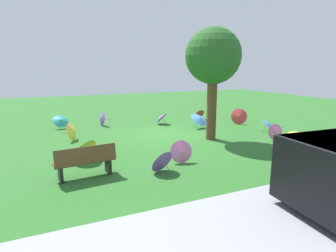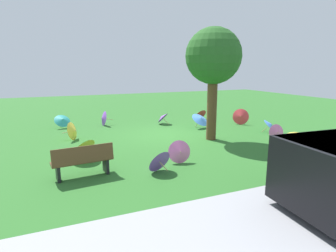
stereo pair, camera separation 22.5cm
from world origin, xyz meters
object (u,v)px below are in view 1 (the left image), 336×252
(shade_tree, at_px, (213,58))
(parasol_yellow_2, at_px, (73,131))
(parasol_red_1, at_px, (198,114))
(parasol_purple_1, at_px, (161,161))
(parasol_yellow_1, at_px, (83,149))
(parasol_pink_0, at_px, (182,152))
(parasol_red_0, at_px, (239,116))
(parasol_purple_0, at_px, (161,117))
(parasol_teal_0, at_px, (61,120))
(park_bench, at_px, (85,161))
(parasol_pink_2, at_px, (276,132))
(parasol_blue_0, at_px, (269,124))
(parasol_yellow_0, at_px, (296,140))
(parasol_blue_2, at_px, (200,119))
(parasol_purple_2, at_px, (101,119))

(shade_tree, distance_m, parasol_yellow_2, 6.34)
(parasol_red_1, height_order, parasol_yellow_2, parasol_yellow_2)
(shade_tree, bearing_deg, parasol_red_1, -113.60)
(parasol_purple_1, height_order, parasol_yellow_1, parasol_yellow_1)
(parasol_pink_0, relative_size, parasol_red_0, 0.88)
(parasol_purple_0, height_order, parasol_red_0, parasol_red_0)
(parasol_yellow_1, height_order, parasol_teal_0, parasol_yellow_1)
(park_bench, xyz_separation_m, parasol_yellow_2, (-0.13, -4.28, -0.08))
(park_bench, xyz_separation_m, parasol_pink_2, (-7.68, -0.92, -0.12))
(parasol_purple_1, relative_size, parasol_red_0, 0.97)
(parasol_blue_0, bearing_deg, parasol_purple_0, -44.31)
(park_bench, height_order, parasol_yellow_0, park_bench)
(parasol_blue_0, height_order, parasol_yellow_1, parasol_yellow_1)
(parasol_yellow_0, distance_m, parasol_blue_2, 5.24)
(parasol_purple_0, height_order, parasol_teal_0, parasol_teal_0)
(parasol_blue_0, bearing_deg, parasol_pink_2, 56.87)
(parasol_pink_0, height_order, parasol_purple_1, parasol_pink_0)
(parasol_red_1, relative_size, parasol_teal_0, 0.85)
(parasol_pink_0, height_order, parasol_purple_2, parasol_purple_2)
(parasol_purple_1, height_order, parasol_teal_0, parasol_teal_0)
(parasol_pink_0, distance_m, parasol_yellow_0, 3.91)
(parasol_red_0, relative_size, parasol_purple_2, 1.10)
(park_bench, bearing_deg, parasol_blue_0, -165.42)
(parasol_yellow_0, distance_m, parasol_yellow_2, 8.38)
(parasol_pink_2, relative_size, parasol_teal_0, 0.75)
(parasol_purple_0, relative_size, parasol_red_1, 1.12)
(park_bench, distance_m, parasol_purple_2, 6.96)
(shade_tree, bearing_deg, park_bench, 22.28)
(shade_tree, bearing_deg, parasol_purple_0, -79.80)
(parasol_purple_1, bearing_deg, parasol_red_0, -143.74)
(parasol_yellow_1, xyz_separation_m, parasol_blue_2, (-5.92, -2.79, 0.06))
(parasol_blue_0, height_order, parasol_purple_1, parasol_purple_1)
(parasol_purple_0, distance_m, parasol_red_1, 2.50)
(parasol_teal_0, relative_size, parasol_blue_2, 0.86)
(parasol_purple_2, bearing_deg, parasol_red_0, 159.57)
(park_bench, distance_m, parasol_yellow_0, 6.75)
(park_bench, bearing_deg, parasol_purple_0, -128.17)
(parasol_yellow_2, bearing_deg, parasol_yellow_0, 141.49)
(parasol_teal_0, xyz_separation_m, parasol_blue_2, (-6.22, 2.61, 0.05))
(park_bench, xyz_separation_m, parasol_red_0, (-8.42, -4.26, -0.05))
(parasol_purple_0, bearing_deg, shade_tree, 100.20)
(parasol_purple_0, distance_m, parasol_purple_1, 6.95)
(parasol_purple_0, xyz_separation_m, parasol_teal_0, (4.86, -0.91, 0.05))
(park_bench, height_order, parasol_purple_1, park_bench)
(parasol_pink_2, relative_size, parasol_purple_2, 0.91)
(parasol_purple_0, relative_size, parasol_pink_0, 1.19)
(parasol_blue_0, relative_size, parasol_blue_2, 0.81)
(parasol_pink_2, relative_size, parasol_yellow_2, 0.86)
(parasol_purple_1, xyz_separation_m, parasol_purple_2, (0.26, -7.19, 0.04))
(parasol_pink_0, bearing_deg, parasol_blue_2, -126.50)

